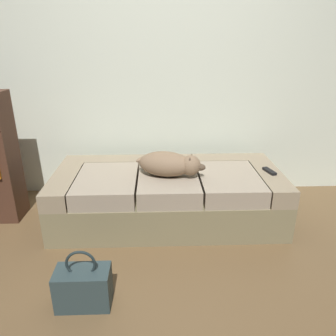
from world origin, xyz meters
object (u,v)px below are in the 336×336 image
object	(u,v)px
handbag	(83,287)
tv_remote	(269,171)
couch	(168,195)
dog_tan	(170,164)

from	to	relation	value
handbag	tv_remote	bearing A→B (deg)	34.42
tv_remote	handbag	size ratio (longest dim) A/B	0.40
couch	dog_tan	bearing A→B (deg)	-82.88
dog_tan	handbag	xyz separation A→B (m)	(-0.55, -0.91, -0.42)
dog_tan	handbag	size ratio (longest dim) A/B	1.53
tv_remote	dog_tan	bearing A→B (deg)	167.49
tv_remote	couch	bearing A→B (deg)	161.28
couch	dog_tan	xyz separation A→B (m)	(0.01, -0.09, 0.32)
couch	dog_tan	world-z (taller)	dog_tan
couch	handbag	bearing A→B (deg)	-118.08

